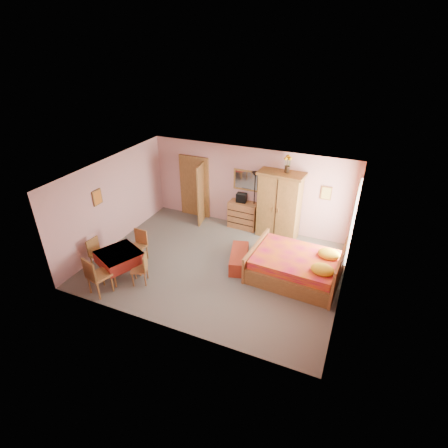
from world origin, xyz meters
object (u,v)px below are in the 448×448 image
at_px(stereo, 242,198).
at_px(bed, 296,260).
at_px(bench, 239,259).
at_px(wardrobe, 279,205).
at_px(dining_table, 120,264).
at_px(chair_south, 99,275).
at_px(chair_west, 99,254).
at_px(chair_north, 138,246).
at_px(floor_lamp, 254,201).
at_px(chair_east, 139,269).
at_px(chest_of_drawers, 243,215).
at_px(sunflower_vase, 288,164).
at_px(wall_mirror, 247,180).

distance_m(stereo, bed, 3.02).
bearing_deg(bench, wardrobe, 75.06).
bearing_deg(dining_table, chair_south, -91.21).
bearing_deg(chair_south, chair_west, 146.37).
relative_size(wardrobe, chair_south, 2.04).
xyz_separation_m(stereo, dining_table, (-1.92, -3.69, -0.67)).
height_order(bed, chair_north, bed).
height_order(floor_lamp, bed, floor_lamp).
height_order(floor_lamp, chair_east, floor_lamp).
relative_size(floor_lamp, wardrobe, 0.92).
distance_m(bed, chair_north, 4.25).
bearing_deg(chair_south, bench, 56.94).
height_order(wardrobe, bed, wardrobe).
bearing_deg(chair_west, chest_of_drawers, 148.97).
height_order(wardrobe, sunflower_vase, sunflower_vase).
bearing_deg(chair_west, floor_lamp, 146.11).
relative_size(bed, chair_east, 2.71).
xyz_separation_m(chest_of_drawers, chair_north, (-1.98, -2.92, 0.01)).
distance_m(wall_mirror, sunflower_vase, 1.53).
distance_m(stereo, chair_east, 4.01).
height_order(wall_mirror, wardrobe, wardrobe).
xyz_separation_m(chest_of_drawers, stereo, (-0.08, 0.02, 0.58)).
bearing_deg(chair_east, wall_mirror, -44.09).
height_order(chest_of_drawers, wall_mirror, wall_mirror).
xyz_separation_m(wall_mirror, wardrobe, (1.16, -0.30, -0.51)).
bearing_deg(wall_mirror, chest_of_drawers, -90.01).
distance_m(bed, dining_table, 4.50).
bearing_deg(chair_east, chest_of_drawers, -45.08).
xyz_separation_m(floor_lamp, chair_north, (-2.31, -2.96, -0.51)).
xyz_separation_m(stereo, sunflower_vase, (1.37, -0.05, 1.32)).
relative_size(bed, bench, 1.88).
height_order(dining_table, chair_north, chair_north).
height_order(floor_lamp, wardrobe, wardrobe).
relative_size(dining_table, chair_east, 1.15).
height_order(chest_of_drawers, bench, chest_of_drawers).
bearing_deg(bench, floor_lamp, 98.65).
xyz_separation_m(wardrobe, chair_south, (-3.18, -4.33, -0.53)).
relative_size(stereo, chair_north, 0.35).
xyz_separation_m(chair_north, chair_east, (0.61, -0.81, -0.03)).
xyz_separation_m(wall_mirror, sunflower_vase, (1.29, -0.24, 0.79)).
bearing_deg(chair_north, stereo, -120.95).
bearing_deg(wall_mirror, chair_west, -125.33).
distance_m(bed, chair_south, 4.84).
bearing_deg(chest_of_drawers, chair_south, -112.19).
height_order(floor_lamp, chair_west, floor_lamp).
relative_size(chest_of_drawers, chair_east, 1.11).
relative_size(floor_lamp, chair_east, 2.31).
height_order(wall_mirror, sunflower_vase, sunflower_vase).
bearing_deg(chest_of_drawers, dining_table, -116.26).
bearing_deg(stereo, wardrobe, -5.13).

